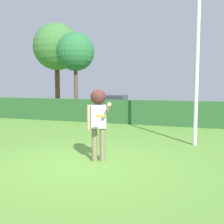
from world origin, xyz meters
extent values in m
plane|color=#629839|center=(0.00, 0.00, 0.00)|extent=(60.00, 60.00, 0.00)
cylinder|color=#776F50|center=(0.33, 0.40, 0.42)|extent=(0.14, 0.14, 0.84)
cylinder|color=#776F50|center=(0.15, 0.32, 0.42)|extent=(0.14, 0.14, 0.84)
cube|color=silver|center=(0.24, 0.36, 1.13)|extent=(0.44, 0.36, 0.58)
cylinder|color=tan|center=(0.57, 0.20, 1.37)|extent=(0.34, 0.60, 0.30)
cylinder|color=tan|center=(0.03, 0.26, 1.11)|extent=(0.09, 0.09, 0.62)
sphere|color=tan|center=(0.24, 0.36, 1.59)|extent=(0.22, 0.22, 0.22)
sphere|color=#492522|center=(0.24, 0.36, 1.62)|extent=(0.38, 0.38, 0.38)
cylinder|color=orange|center=(0.53, -0.19, 1.21)|extent=(0.24, 0.24, 0.04)
cylinder|color=silver|center=(2.42, 3.09, 2.96)|extent=(0.12, 0.12, 5.91)
cube|color=#2A562B|center=(0.00, 7.34, 0.58)|extent=(23.01, 0.90, 1.16)
cube|color=#B7B7BC|center=(-3.65, 11.66, 0.57)|extent=(4.29, 1.92, 0.55)
cube|color=#2D333D|center=(-3.65, 11.66, 1.05)|extent=(2.28, 1.68, 0.40)
cylinder|color=black|center=(-2.23, 12.59, 0.30)|extent=(0.60, 0.13, 0.60)
cylinder|color=black|center=(-2.14, 10.89, 0.30)|extent=(0.60, 0.13, 0.60)
cylinder|color=black|center=(-5.16, 12.43, 0.30)|extent=(0.60, 0.13, 0.60)
cylinder|color=black|center=(-5.07, 10.73, 0.30)|extent=(0.60, 0.13, 0.60)
cylinder|color=brown|center=(-6.89, 12.95, 1.79)|extent=(0.29, 0.29, 3.57)
sphere|color=#2B6F3C|center=(-6.89, 12.95, 4.44)|extent=(2.88, 2.88, 2.88)
cylinder|color=brown|center=(-9.91, 15.27, 2.02)|extent=(0.43, 0.43, 4.04)
sphere|color=#3F7637|center=(-9.91, 15.27, 5.25)|extent=(4.05, 4.05, 4.05)
camera|label=1|loc=(2.86, -5.88, 1.90)|focal=43.89mm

